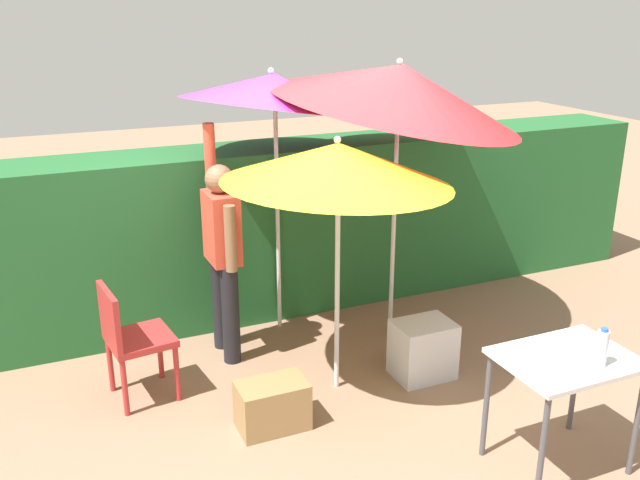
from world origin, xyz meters
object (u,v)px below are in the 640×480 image
Objects in this scene: umbrella_orange at (399,87)px; cooler_box at (423,349)px; umbrella_yellow at (273,91)px; chair_plastic at (130,336)px; crate_cardboard at (272,405)px; umbrella_rainbow at (338,164)px; person_vendor at (223,247)px; bottle_water at (602,348)px; folding_table at (566,371)px.

cooler_box is (-0.15, -0.78, -1.90)m from umbrella_orange.
umbrella_yellow is 2.22m from chair_plastic.
umbrella_orange reaches higher than crate_cardboard.
chair_plastic is at bearing -174.47° from umbrella_orange.
umbrella_rainbow reaches higher than cooler_box.
umbrella_yellow is 1.27× the size of person_vendor.
umbrella_yellow reaches higher than umbrella_rainbow.
umbrella_orange is 2.54m from bottle_water.
chair_plastic is (-0.81, -0.39, -0.42)m from person_vendor.
person_vendor is 2.11× the size of chair_plastic.
bottle_water is (0.15, -2.20, -1.25)m from umbrella_orange.
crate_cardboard is at bearing -153.31° from umbrella_rainbow.
umbrella_orange is at bearing -6.94° from person_vendor.
person_vendor reaches higher than chair_plastic.
person_vendor is 7.83× the size of bottle_water.
umbrella_rainbow is 7.97× the size of bottle_water.
umbrella_rainbow is 1.92m from chair_plastic.
umbrella_orange is 1.08× the size of umbrella_yellow.
bottle_water is at bearing -78.43° from cooler_box.
crate_cardboard is at bearing -90.53° from person_vendor.
umbrella_rainbow is at bearing 26.69° from crate_cardboard.
umbrella_yellow is 2.38m from cooler_box.
crate_cardboard is (-0.58, -1.47, -1.92)m from umbrella_yellow.
crate_cardboard is at bearing 144.10° from folding_table.
bottle_water is (2.40, -1.99, 0.36)m from chair_plastic.
folding_table is (2.30, -1.83, 0.16)m from chair_plastic.
umbrella_yellow is (-0.04, 1.16, 0.36)m from umbrella_rainbow.
person_vendor is 1.00m from chair_plastic.
umbrella_rainbow reaches higher than chair_plastic.
cooler_box reaches higher than crate_cardboard.
crate_cardboard is (-1.30, -0.19, -0.06)m from cooler_box.
umbrella_orange is 3.22× the size of folding_table.
folding_table reaches higher than cooler_box.
cooler_box is at bearing 101.57° from bottle_water.
umbrella_yellow is 2.49m from crate_cardboard.
chair_plastic is 3.14m from bottle_water.
umbrella_rainbow is 1.96m from folding_table.
umbrella_orange is 2.52m from folding_table.
umbrella_yellow is at bearing 92.07° from umbrella_rainbow.
umbrella_yellow is at bearing 109.77° from folding_table.
chair_plastic is 2.20m from cooler_box.
umbrella_yellow is 2.98× the size of folding_table.
cooler_box is (1.29, -0.95, -0.71)m from person_vendor.
bottle_water is at bearing -56.31° from person_vendor.
umbrella_rainbow is 4.06× the size of crate_cardboard.
umbrella_orange is (0.83, 0.65, 0.40)m from umbrella_rainbow.
person_vendor is at bearing 123.69° from bottle_water.
chair_plastic is at bearing 165.16° from cooler_box.
person_vendor is at bearing 25.81° from chair_plastic.
umbrella_orange is 5.45× the size of crate_cardboard.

